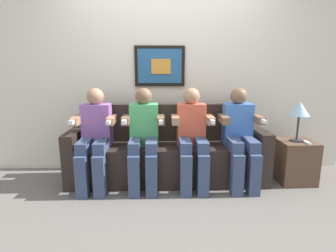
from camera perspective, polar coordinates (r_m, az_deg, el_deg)
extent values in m
plane|color=#66605B|center=(3.07, 0.08, -13.50)|extent=(6.12, 6.12, 0.00)
cube|color=silver|center=(3.53, -0.30, 11.70)|extent=(4.71, 0.05, 2.60)
cube|color=black|center=(3.49, -1.76, 12.51)|extent=(0.63, 0.03, 0.50)
cube|color=#26598C|center=(3.47, -1.76, 12.51)|extent=(0.55, 0.02, 0.42)
cube|color=orange|center=(3.46, -1.49, 12.44)|extent=(0.24, 0.02, 0.18)
cube|color=#2D231E|center=(3.25, -0.07, -7.70)|extent=(2.03, 0.58, 0.45)
cube|color=#2D231E|center=(3.34, -0.18, 0.88)|extent=(2.03, 0.14, 0.45)
cube|color=#2D231E|center=(3.37, -18.93, -6.11)|extent=(0.14, 0.58, 0.62)
cube|color=#2D231E|center=(3.42, 18.46, -5.79)|extent=(0.14, 0.58, 0.62)
cube|color=#8C59A5|center=(3.19, -14.76, 0.23)|extent=(0.32, 0.20, 0.48)
sphere|color=#9E7556|center=(3.14, -15.08, 6.04)|extent=(0.19, 0.19, 0.19)
cube|color=#38476B|center=(3.07, -17.04, -3.85)|extent=(0.12, 0.40, 0.12)
cube|color=#38476B|center=(3.03, -13.75, -3.88)|extent=(0.12, 0.40, 0.12)
cube|color=#38476B|center=(2.98, -17.71, -10.19)|extent=(0.12, 0.12, 0.45)
cube|color=#38476B|center=(2.93, -14.28, -10.32)|extent=(0.12, 0.12, 0.45)
cube|color=#9E7556|center=(3.11, -18.73, 1.19)|extent=(0.08, 0.28, 0.08)
cube|color=#9E7556|center=(3.02, -11.83, 1.26)|extent=(0.08, 0.28, 0.08)
cube|color=white|center=(2.87, -12.39, 0.86)|extent=(0.04, 0.13, 0.04)
cube|color=white|center=(2.96, -19.63, 0.78)|extent=(0.04, 0.10, 0.04)
cube|color=#4CB266|center=(3.12, -5.04, 0.29)|extent=(0.32, 0.20, 0.48)
sphere|color=brown|center=(3.07, -5.15, 6.26)|extent=(0.19, 0.19, 0.19)
cube|color=#38476B|center=(2.97, -6.93, -3.91)|extent=(0.12, 0.40, 0.12)
cube|color=#38476B|center=(2.96, -3.45, -3.90)|extent=(0.12, 0.40, 0.12)
cube|color=#38476B|center=(2.88, -7.15, -10.48)|extent=(0.12, 0.12, 0.45)
cube|color=#38476B|center=(2.87, -3.50, -10.50)|extent=(0.12, 0.12, 0.45)
cube|color=brown|center=(3.00, -8.82, 1.29)|extent=(0.08, 0.28, 0.08)
cube|color=brown|center=(2.98, -1.55, 1.35)|extent=(0.08, 0.28, 0.08)
cube|color=white|center=(2.82, -1.54, 0.94)|extent=(0.04, 0.13, 0.04)
cube|color=white|center=(2.84, -9.22, 0.88)|extent=(0.04, 0.10, 0.04)
cube|color=#D8593F|center=(3.13, 4.88, 0.35)|extent=(0.32, 0.20, 0.48)
sphere|color=#9E7556|center=(3.08, 4.99, 6.29)|extent=(0.19, 0.19, 0.19)
cube|color=#38476B|center=(2.97, 3.52, -3.85)|extent=(0.12, 0.40, 0.12)
cube|color=#38476B|center=(2.99, 6.96, -3.80)|extent=(0.12, 0.40, 0.12)
cube|color=#38476B|center=(2.88, 3.81, -10.41)|extent=(0.12, 0.12, 0.45)
cube|color=#38476B|center=(2.90, 7.41, -10.31)|extent=(0.12, 0.12, 0.45)
cube|color=#9E7556|center=(2.98, 1.53, 1.37)|extent=(0.08, 0.28, 0.08)
cube|color=#9E7556|center=(3.03, 8.74, 1.39)|extent=(0.08, 0.28, 0.08)
cube|color=white|center=(2.87, 9.31, 0.99)|extent=(0.04, 0.13, 0.04)
cube|color=#3F72CC|center=(3.24, 14.42, 0.40)|extent=(0.32, 0.20, 0.48)
sphere|color=brown|center=(3.19, 14.73, 6.13)|extent=(0.19, 0.19, 0.19)
cube|color=#38476B|center=(3.07, 13.64, -3.67)|extent=(0.12, 0.40, 0.12)
cube|color=#38476B|center=(3.12, 16.84, -3.58)|extent=(0.12, 0.40, 0.12)
cube|color=#38476B|center=(2.98, 14.38, -10.00)|extent=(0.12, 0.12, 0.45)
cube|color=#38476B|center=(3.03, 17.70, -9.80)|extent=(0.12, 0.12, 0.45)
cube|color=brown|center=(3.06, 11.69, 1.39)|extent=(0.08, 0.28, 0.08)
cube|color=brown|center=(3.17, 18.39, 1.39)|extent=(0.08, 0.28, 0.08)
cube|color=white|center=(3.02, 19.42, 1.00)|extent=(0.04, 0.13, 0.04)
cube|color=brown|center=(3.55, 25.21, -6.73)|extent=(0.40, 0.40, 0.50)
cylinder|color=#333338|center=(3.46, 25.48, -2.73)|extent=(0.14, 0.14, 0.02)
cylinder|color=#333338|center=(3.43, 25.71, -0.30)|extent=(0.02, 0.02, 0.28)
cone|color=#8CB2CC|center=(3.39, 26.05, 3.33)|extent=(0.22, 0.22, 0.16)
cube|color=white|center=(3.41, 27.28, -3.11)|extent=(0.04, 0.13, 0.02)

